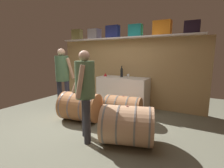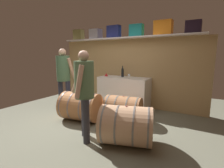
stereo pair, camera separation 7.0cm
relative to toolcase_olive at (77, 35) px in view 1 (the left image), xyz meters
The scene contains 18 objects.
ground_plane 3.10m from the toolcase_olive, 39.56° to the right, with size 5.71×7.35×0.02m, color #686957.
back_wall_panel 2.08m from the toolcase_olive, ahead, with size 4.51×0.10×1.97m, color #A68655.
high_shelf_board 1.71m from the toolcase_olive, ahead, with size 4.15×0.40×0.03m, color silver.
toolcase_olive is the anchor object (origin of this frame).
toolcase_grey 0.70m from the toolcase_olive, ahead, with size 0.33×0.28×0.30m, color gray.
toolcase_navy 1.34m from the toolcase_olive, ahead, with size 0.40×0.18×0.36m, color navy.
toolcase_teal 2.05m from the toolcase_olive, ahead, with size 0.36×0.20×0.33m, color #178181.
toolcase_orange 2.76m from the toolcase_olive, ahead, with size 0.44×0.25×0.36m, color orange.
toolcase_black 3.45m from the toolcase_olive, ahead, with size 0.34×0.29×0.28m, color black.
work_cabinet 2.49m from the toolcase_olive, ahead, with size 1.43×0.60×0.89m, color white.
wine_bottle_dark 2.07m from the toolcase_olive, ahead, with size 0.07×0.07×0.32m.
wine_glass 2.39m from the toolcase_olive, 11.31° to the right, with size 0.07×0.07×0.13m.
red_funnel 1.75m from the toolcase_olive, 10.73° to the right, with size 0.11×0.11×0.10m, color red.
wine_barrel_near 2.74m from the toolcase_olive, 49.28° to the right, with size 0.97×0.77×0.66m.
wine_barrel_far 3.83m from the toolcase_olive, 36.40° to the right, with size 1.02×0.89×0.67m.
wine_barrel_flank 3.07m from the toolcase_olive, 25.67° to the right, with size 0.88×0.66×0.58m.
winemaker_pouring 3.21m from the toolcase_olive, 47.89° to the right, with size 0.49×0.48×1.58m.
visitor_tasting 1.69m from the toolcase_olive, 69.41° to the right, with size 0.50×0.41×1.68m.
Camera 1 is at (2.06, -2.52, 1.50)m, focal length 26.68 mm.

